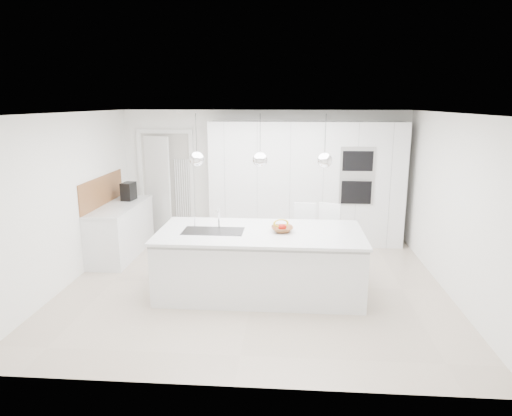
# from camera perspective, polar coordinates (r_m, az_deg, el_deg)

# --- Properties ---
(floor) EXTENTS (5.50, 5.50, 0.00)m
(floor) POSITION_cam_1_polar(r_m,az_deg,el_deg) (6.87, -0.19, -9.55)
(floor) COLOR #BEAB97
(floor) RESTS_ON ground
(wall_back) EXTENTS (5.50, 0.00, 5.50)m
(wall_back) POSITION_cam_1_polar(r_m,az_deg,el_deg) (8.94, 1.07, 4.13)
(wall_back) COLOR white
(wall_back) RESTS_ON ground
(wall_left) EXTENTS (0.00, 5.00, 5.00)m
(wall_left) POSITION_cam_1_polar(r_m,az_deg,el_deg) (7.24, -22.45, 0.99)
(wall_left) COLOR white
(wall_left) RESTS_ON ground
(ceiling) EXTENTS (5.50, 5.50, 0.00)m
(ceiling) POSITION_cam_1_polar(r_m,az_deg,el_deg) (6.34, -0.21, 11.79)
(ceiling) COLOR white
(ceiling) RESTS_ON wall_back
(tall_cabinets) EXTENTS (3.60, 0.60, 2.30)m
(tall_cabinets) POSITION_cam_1_polar(r_m,az_deg,el_deg) (8.65, 6.25, 3.08)
(tall_cabinets) COLOR white
(tall_cabinets) RESTS_ON floor
(oven_stack) EXTENTS (0.62, 0.04, 1.05)m
(oven_stack) POSITION_cam_1_polar(r_m,az_deg,el_deg) (8.40, 12.52, 3.92)
(oven_stack) COLOR #A5A5A8
(oven_stack) RESTS_ON tall_cabinets
(doorway_frame) EXTENTS (1.11, 0.08, 2.13)m
(doorway_frame) POSITION_cam_1_polar(r_m,az_deg,el_deg) (9.27, -11.09, 2.80)
(doorway_frame) COLOR white
(doorway_frame) RESTS_ON floor
(hallway_door) EXTENTS (0.76, 0.38, 2.00)m
(hallway_door) POSITION_cam_1_polar(r_m,az_deg,el_deg) (9.29, -12.66, 2.62)
(hallway_door) COLOR white
(hallway_door) RESTS_ON floor
(radiator) EXTENTS (0.32, 0.04, 1.40)m
(radiator) POSITION_cam_1_polar(r_m,az_deg,el_deg) (9.21, -9.14, 1.70)
(radiator) COLOR white
(radiator) RESTS_ON floor
(left_base_cabinets) EXTENTS (0.60, 1.80, 0.86)m
(left_base_cabinets) POSITION_cam_1_polar(r_m,az_deg,el_deg) (8.37, -16.50, -2.78)
(left_base_cabinets) COLOR white
(left_base_cabinets) RESTS_ON floor
(left_worktop) EXTENTS (0.62, 1.82, 0.04)m
(left_worktop) POSITION_cam_1_polar(r_m,az_deg,el_deg) (8.27, -16.70, 0.22)
(left_worktop) COLOR silver
(left_worktop) RESTS_ON left_base_cabinets
(oak_backsplash) EXTENTS (0.02, 1.80, 0.50)m
(oak_backsplash) POSITION_cam_1_polar(r_m,az_deg,el_deg) (8.32, -18.67, 2.06)
(oak_backsplash) COLOR brown
(oak_backsplash) RESTS_ON wall_left
(island_base) EXTENTS (2.80, 1.20, 0.86)m
(island_base) POSITION_cam_1_polar(r_m,az_deg,el_deg) (6.43, 0.49, -7.06)
(island_base) COLOR white
(island_base) RESTS_ON floor
(island_worktop) EXTENTS (2.84, 1.40, 0.04)m
(island_worktop) POSITION_cam_1_polar(r_m,az_deg,el_deg) (6.33, 0.53, -3.08)
(island_worktop) COLOR silver
(island_worktop) RESTS_ON island_base
(island_sink) EXTENTS (0.84, 0.44, 0.18)m
(island_sink) POSITION_cam_1_polar(r_m,az_deg,el_deg) (6.38, -5.35, -3.59)
(island_sink) COLOR #3F3F42
(island_sink) RESTS_ON island_worktop
(island_tap) EXTENTS (0.02, 0.02, 0.30)m
(island_tap) POSITION_cam_1_polar(r_m,az_deg,el_deg) (6.50, -4.67, -1.15)
(island_tap) COLOR white
(island_tap) RESTS_ON island_worktop
(pendant_left) EXTENTS (0.20, 0.20, 0.20)m
(pendant_left) POSITION_cam_1_polar(r_m,az_deg,el_deg) (6.19, -7.40, 6.08)
(pendant_left) COLOR white
(pendant_left) RESTS_ON ceiling
(pendant_mid) EXTENTS (0.20, 0.20, 0.20)m
(pendant_mid) POSITION_cam_1_polar(r_m,az_deg,el_deg) (6.08, 0.52, 6.06)
(pendant_mid) COLOR white
(pendant_mid) RESTS_ON ceiling
(pendant_right) EXTENTS (0.20, 0.20, 0.20)m
(pendant_right) POSITION_cam_1_polar(r_m,az_deg,el_deg) (6.08, 8.58, 5.92)
(pendant_right) COLOR white
(pendant_right) RESTS_ON ceiling
(fruit_bowl) EXTENTS (0.33, 0.33, 0.07)m
(fruit_bowl) POSITION_cam_1_polar(r_m,az_deg,el_deg) (6.29, 3.29, -2.66)
(fruit_bowl) COLOR brown
(fruit_bowl) RESTS_ON island_worktop
(espresso_machine) EXTENTS (0.22, 0.32, 0.32)m
(espresso_machine) POSITION_cam_1_polar(r_m,az_deg,el_deg) (8.62, -15.64, 2.03)
(espresso_machine) COLOR black
(espresso_machine) RESTS_ON left_worktop
(bar_stool_left) EXTENTS (0.36, 0.50, 1.08)m
(bar_stool_left) POSITION_cam_1_polar(r_m,az_deg,el_deg) (7.24, 6.06, -3.86)
(bar_stool_left) COLOR white
(bar_stool_left) RESTS_ON floor
(bar_stool_right) EXTENTS (0.52, 0.60, 1.09)m
(bar_stool_right) POSITION_cam_1_polar(r_m,az_deg,el_deg) (7.23, 9.17, -3.95)
(bar_stool_right) COLOR white
(bar_stool_right) RESTS_ON floor
(apple_a) EXTENTS (0.07, 0.07, 0.07)m
(apple_a) POSITION_cam_1_polar(r_m,az_deg,el_deg) (6.30, 3.53, -2.39)
(apple_a) COLOR #B6190F
(apple_a) RESTS_ON fruit_bowl
(apple_b) EXTENTS (0.09, 0.09, 0.09)m
(apple_b) POSITION_cam_1_polar(r_m,az_deg,el_deg) (6.26, 3.20, -2.39)
(apple_b) COLOR #B6190F
(apple_b) RESTS_ON fruit_bowl
(apple_c) EXTENTS (0.08, 0.08, 0.08)m
(apple_c) POSITION_cam_1_polar(r_m,az_deg,el_deg) (6.28, 3.48, -2.39)
(apple_c) COLOR #B6190F
(apple_c) RESTS_ON fruit_bowl
(banana_bunch) EXTENTS (0.25, 0.18, 0.22)m
(banana_bunch) POSITION_cam_1_polar(r_m,az_deg,el_deg) (6.27, 3.14, -1.92)
(banana_bunch) COLOR gold
(banana_bunch) RESTS_ON fruit_bowl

